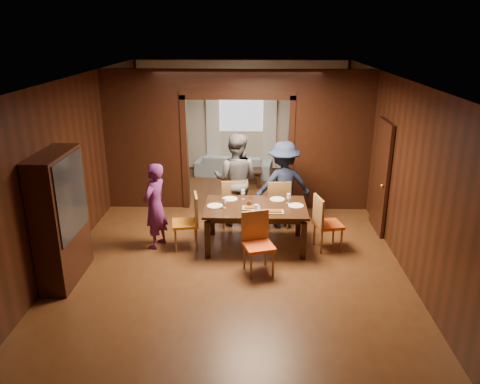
{
  "coord_description": "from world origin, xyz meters",
  "views": [
    {
      "loc": [
        0.33,
        -7.83,
        3.69
      ],
      "look_at": [
        0.11,
        -0.4,
        1.05
      ],
      "focal_mm": 35.0,
      "sensor_mm": 36.0,
      "label": 1
    }
  ],
  "objects_px": {
    "chair_left": "(185,222)",
    "chair_far_l": "(232,202)",
    "dining_table": "(255,226)",
    "person_grey": "(236,180)",
    "coffee_table": "(245,178)",
    "chair_near": "(259,244)",
    "person_purple": "(155,206)",
    "sofa": "(234,165)",
    "hutch": "(60,218)",
    "chair_far_r": "(277,203)",
    "chair_right": "(329,223)",
    "person_navy": "(283,185)"
  },
  "relations": [
    {
      "from": "dining_table",
      "to": "chair_right",
      "type": "bearing_deg",
      "value": -2.41
    },
    {
      "from": "sofa",
      "to": "chair_right",
      "type": "xyz_separation_m",
      "value": [
        1.82,
        -4.21,
        0.2
      ]
    },
    {
      "from": "person_navy",
      "to": "coffee_table",
      "type": "distance_m",
      "value": 2.63
    },
    {
      "from": "person_grey",
      "to": "person_purple",
      "type": "bearing_deg",
      "value": 50.34
    },
    {
      "from": "coffee_table",
      "to": "chair_near",
      "type": "bearing_deg",
      "value": -86.16
    },
    {
      "from": "person_grey",
      "to": "chair_left",
      "type": "height_order",
      "value": "person_grey"
    },
    {
      "from": "dining_table",
      "to": "chair_far_r",
      "type": "xyz_separation_m",
      "value": [
        0.42,
        0.9,
        0.1
      ]
    },
    {
      "from": "person_grey",
      "to": "coffee_table",
      "type": "bearing_deg",
      "value": -80.91
    },
    {
      "from": "person_navy",
      "to": "chair_left",
      "type": "xyz_separation_m",
      "value": [
        -1.75,
        -0.98,
        -0.36
      ]
    },
    {
      "from": "dining_table",
      "to": "chair_left",
      "type": "height_order",
      "value": "chair_left"
    },
    {
      "from": "chair_far_r",
      "to": "chair_right",
      "type": "bearing_deg",
      "value": 124.96
    },
    {
      "from": "sofa",
      "to": "chair_near",
      "type": "bearing_deg",
      "value": 104.52
    },
    {
      "from": "person_navy",
      "to": "chair_right",
      "type": "height_order",
      "value": "person_navy"
    },
    {
      "from": "coffee_table",
      "to": "chair_far_l",
      "type": "height_order",
      "value": "chair_far_l"
    },
    {
      "from": "dining_table",
      "to": "person_grey",
      "type": "bearing_deg",
      "value": 110.57
    },
    {
      "from": "person_purple",
      "to": "chair_far_r",
      "type": "relative_size",
      "value": 1.57
    },
    {
      "from": "sofa",
      "to": "chair_far_r",
      "type": "xyz_separation_m",
      "value": [
        0.97,
        -3.26,
        0.2
      ]
    },
    {
      "from": "sofa",
      "to": "coffee_table",
      "type": "bearing_deg",
      "value": 118.87
    },
    {
      "from": "person_grey",
      "to": "chair_near",
      "type": "xyz_separation_m",
      "value": [
        0.43,
        -1.93,
        -0.42
      ]
    },
    {
      "from": "chair_left",
      "to": "dining_table",
      "type": "bearing_deg",
      "value": 83.04
    },
    {
      "from": "chair_left",
      "to": "chair_near",
      "type": "relative_size",
      "value": 1.0
    },
    {
      "from": "dining_table",
      "to": "chair_far_l",
      "type": "distance_m",
      "value": 1.04
    },
    {
      "from": "chair_far_l",
      "to": "chair_far_r",
      "type": "distance_m",
      "value": 0.87
    },
    {
      "from": "chair_right",
      "to": "person_navy",
      "type": "bearing_deg",
      "value": 24.35
    },
    {
      "from": "coffee_table",
      "to": "chair_far_r",
      "type": "distance_m",
      "value": 2.55
    },
    {
      "from": "person_grey",
      "to": "sofa",
      "type": "distance_m",
      "value": 3.22
    },
    {
      "from": "coffee_table",
      "to": "chair_far_r",
      "type": "height_order",
      "value": "chair_far_r"
    },
    {
      "from": "person_navy",
      "to": "hutch",
      "type": "height_order",
      "value": "hutch"
    },
    {
      "from": "coffee_table",
      "to": "chair_right",
      "type": "distance_m",
      "value": 3.72
    },
    {
      "from": "person_purple",
      "to": "dining_table",
      "type": "bearing_deg",
      "value": 112.21
    },
    {
      "from": "chair_far_l",
      "to": "person_navy",
      "type": "bearing_deg",
      "value": 170.1
    },
    {
      "from": "coffee_table",
      "to": "person_navy",
      "type": "bearing_deg",
      "value": -72.53
    },
    {
      "from": "person_purple",
      "to": "chair_left",
      "type": "height_order",
      "value": "person_purple"
    },
    {
      "from": "chair_left",
      "to": "hutch",
      "type": "height_order",
      "value": "hutch"
    },
    {
      "from": "person_grey",
      "to": "sofa",
      "type": "relative_size",
      "value": 0.93
    },
    {
      "from": "coffee_table",
      "to": "chair_left",
      "type": "height_order",
      "value": "chair_left"
    },
    {
      "from": "dining_table",
      "to": "person_purple",
      "type": "bearing_deg",
      "value": -178.38
    },
    {
      "from": "sofa",
      "to": "hutch",
      "type": "height_order",
      "value": "hutch"
    },
    {
      "from": "sofa",
      "to": "chair_far_r",
      "type": "distance_m",
      "value": 3.4
    },
    {
      "from": "chair_left",
      "to": "chair_far_l",
      "type": "xyz_separation_m",
      "value": [
        0.77,
        1.0,
        0.0
      ]
    },
    {
      "from": "chair_right",
      "to": "chair_near",
      "type": "height_order",
      "value": "same"
    },
    {
      "from": "chair_near",
      "to": "person_purple",
      "type": "bearing_deg",
      "value": 136.15
    },
    {
      "from": "person_purple",
      "to": "chair_near",
      "type": "bearing_deg",
      "value": 84.4
    },
    {
      "from": "sofa",
      "to": "chair_right",
      "type": "bearing_deg",
      "value": 121.12
    },
    {
      "from": "chair_far_l",
      "to": "chair_near",
      "type": "height_order",
      "value": "same"
    },
    {
      "from": "chair_far_r",
      "to": "person_grey",
      "type": "bearing_deg",
      "value": -14.27
    },
    {
      "from": "person_grey",
      "to": "dining_table",
      "type": "bearing_deg",
      "value": 123.12
    },
    {
      "from": "person_purple",
      "to": "coffee_table",
      "type": "height_order",
      "value": "person_purple"
    },
    {
      "from": "person_purple",
      "to": "chair_far_l",
      "type": "relative_size",
      "value": 1.57
    },
    {
      "from": "sofa",
      "to": "chair_left",
      "type": "height_order",
      "value": "chair_left"
    }
  ]
}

